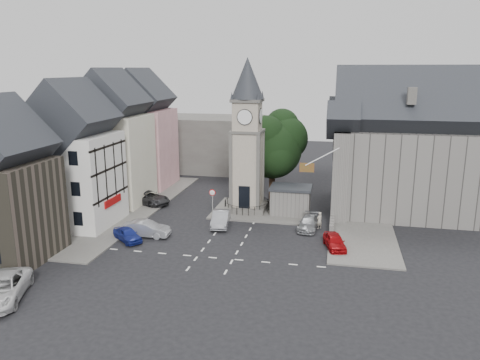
% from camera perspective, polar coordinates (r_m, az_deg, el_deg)
% --- Properties ---
extents(ground, '(120.00, 120.00, 0.00)m').
position_cam_1_polar(ground, '(43.83, -1.18, -6.73)').
color(ground, black).
rests_on(ground, ground).
extents(pavement_west, '(6.00, 30.00, 0.14)m').
position_cam_1_polar(pavement_west, '(53.18, -12.93, -3.34)').
color(pavement_west, '#595651').
rests_on(pavement_west, ground).
extents(pavement_east, '(6.00, 26.00, 0.14)m').
position_cam_1_polar(pavement_east, '(50.41, 14.40, -4.36)').
color(pavement_east, '#595651').
rests_on(pavement_east, ground).
extents(central_island, '(10.00, 8.00, 0.16)m').
position_cam_1_polar(central_island, '(50.96, 2.52, -3.72)').
color(central_island, '#595651').
rests_on(central_island, ground).
extents(road_markings, '(20.00, 8.00, 0.01)m').
position_cam_1_polar(road_markings, '(38.87, -3.06, -9.46)').
color(road_markings, silver).
rests_on(road_markings, ground).
extents(clock_tower, '(4.86, 4.86, 16.25)m').
position_cam_1_polar(clock_tower, '(49.45, 0.89, 5.31)').
color(clock_tower, '#4C4944').
rests_on(clock_tower, ground).
extents(stone_shelter, '(4.30, 3.30, 3.08)m').
position_cam_1_polar(stone_shelter, '(49.66, 6.20, -2.49)').
color(stone_shelter, '#66625E').
rests_on(stone_shelter, ground).
extents(town_tree, '(7.20, 7.20, 10.80)m').
position_cam_1_polar(town_tree, '(54.17, 4.00, 4.78)').
color(town_tree, black).
rests_on(town_tree, ground).
extents(warning_sign_post, '(0.70, 0.19, 2.85)m').
position_cam_1_polar(warning_sign_post, '(48.98, -3.39, -2.07)').
color(warning_sign_post, black).
rests_on(warning_sign_post, ground).
extents(terrace_pink, '(8.10, 7.60, 12.80)m').
position_cam_1_polar(terrace_pink, '(61.93, -11.91, 5.25)').
color(terrace_pink, tan).
rests_on(terrace_pink, ground).
extents(terrace_cream, '(8.10, 7.60, 12.80)m').
position_cam_1_polar(terrace_cream, '(54.80, -15.27, 4.02)').
color(terrace_cream, beige).
rests_on(terrace_cream, ground).
extents(terrace_tudor, '(8.10, 7.60, 12.00)m').
position_cam_1_polar(terrace_tudor, '(48.01, -19.55, 1.94)').
color(terrace_tudor, silver).
rests_on(terrace_tudor, ground).
extents(backdrop_west, '(20.00, 10.00, 8.00)m').
position_cam_1_polar(backdrop_west, '(72.20, -5.43, 4.54)').
color(backdrop_west, '#4C4944').
rests_on(backdrop_west, ground).
extents(east_building, '(14.40, 11.40, 12.60)m').
position_cam_1_polar(east_building, '(52.17, 18.63, 2.97)').
color(east_building, '#66625E').
rests_on(east_building, ground).
extents(east_boundary_wall, '(0.40, 16.00, 0.90)m').
position_cam_1_polar(east_boundary_wall, '(52.15, 11.27, -3.15)').
color(east_boundary_wall, '#66625E').
rests_on(east_boundary_wall, ground).
extents(flagpole, '(3.68, 0.10, 2.74)m').
position_cam_1_polar(flagpole, '(44.80, 9.98, 2.80)').
color(flagpole, white).
rests_on(flagpole, ground).
extents(car_west_blue, '(3.74, 3.46, 1.24)m').
position_cam_1_polar(car_west_blue, '(43.41, -13.57, -6.46)').
color(car_west_blue, navy).
rests_on(car_west_blue, ground).
extents(car_west_silver, '(4.57, 1.76, 1.48)m').
position_cam_1_polar(car_west_silver, '(44.13, -11.43, -5.84)').
color(car_west_silver, '#A0A2A8').
rests_on(car_west_silver, ground).
extents(car_west_grey, '(5.93, 4.36, 1.50)m').
position_cam_1_polar(car_west_grey, '(54.34, -11.13, -2.14)').
color(car_west_grey, '#28282A').
rests_on(car_west_grey, ground).
extents(car_island_silver, '(2.17, 4.68, 1.48)m').
position_cam_1_polar(car_island_silver, '(46.15, -2.36, -4.71)').
color(car_island_silver, '#9C9DA4').
rests_on(car_island_silver, ground).
extents(car_island_east, '(2.13, 4.38, 1.23)m').
position_cam_1_polar(car_island_east, '(45.70, 8.36, -5.21)').
color(car_island_east, gray).
rests_on(car_island_east, ground).
extents(car_east_red, '(2.36, 4.00, 1.28)m').
position_cam_1_polar(car_east_red, '(41.33, 11.46, -7.34)').
color(car_east_red, '#A0080C').
rests_on(car_east_red, ground).
extents(van_sw_white, '(4.66, 6.49, 1.64)m').
position_cam_1_polar(van_sw_white, '(35.73, -27.05, -11.72)').
color(van_sw_white, silver).
rests_on(van_sw_white, ground).
extents(pedestrian, '(0.71, 0.71, 1.66)m').
position_cam_1_polar(pedestrian, '(45.94, 9.65, -4.87)').
color(pedestrian, '#B9AD99').
rests_on(pedestrian, ground).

